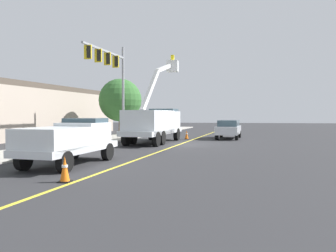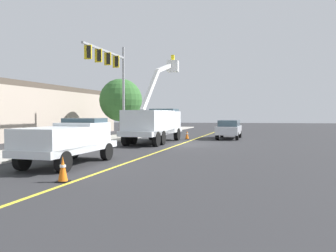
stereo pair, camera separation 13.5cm
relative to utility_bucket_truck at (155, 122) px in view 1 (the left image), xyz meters
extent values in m
plane|color=#2D2D30|center=(-0.78, -2.16, -1.61)|extent=(120.00, 120.00, 0.00)
cube|color=#B2ADA3|center=(0.16, 4.89, -1.55)|extent=(59.95, 11.51, 0.12)
cube|color=yellow|center=(-0.78, -2.16, -1.61)|extent=(49.58, 6.77, 0.01)
cube|color=silver|center=(-0.20, 0.05, -0.71)|extent=(8.46, 3.56, 0.36)
cube|color=silver|center=(2.40, -0.30, 0.06)|extent=(2.91, 2.68, 1.60)
cube|color=#384C56|center=(2.60, -0.32, 0.76)|extent=(2.07, 2.32, 0.64)
cube|color=silver|center=(-1.18, 0.18, 0.01)|extent=(5.53, 3.17, 1.80)
cube|color=white|center=(-1.68, 0.00, 2.43)|extent=(2.22, 1.09, 3.10)
cube|color=white|center=(0.37, -0.79, 4.28)|extent=(2.37, 1.15, 1.03)
cube|color=white|center=(1.46, -1.22, 4.52)|extent=(0.90, 0.90, 0.90)
cube|color=yellow|center=(1.46, -1.22, 5.12)|extent=(0.36, 0.24, 0.60)
cylinder|color=black|center=(2.79, 0.78, -1.09)|extent=(1.08, 0.47, 1.04)
cylinder|color=black|center=(2.50, -1.45, -1.09)|extent=(1.08, 0.47, 1.04)
cylinder|color=black|center=(-1.52, 1.36, -1.09)|extent=(1.08, 0.47, 1.04)
cylinder|color=black|center=(-1.81, -0.87, -1.09)|extent=(1.08, 0.47, 1.04)
cylinder|color=black|center=(-2.82, 1.53, -1.09)|extent=(1.08, 0.47, 1.04)
cylinder|color=black|center=(-3.11, -0.70, -1.09)|extent=(1.08, 0.47, 1.04)
cube|color=silver|center=(-11.94, 1.62, -0.86)|extent=(5.83, 2.82, 0.30)
cube|color=silver|center=(-10.72, 1.45, -0.31)|extent=(2.25, 2.18, 1.10)
cube|color=#384C56|center=(-10.52, 1.43, 0.17)|extent=(1.57, 1.93, 0.56)
cube|color=silver|center=(-12.94, 1.75, -0.46)|extent=(3.61, 2.53, 1.10)
cylinder|color=black|center=(-9.98, 2.31, -1.19)|extent=(0.87, 0.41, 0.84)
cylinder|color=black|center=(-10.23, 0.43, -1.19)|extent=(0.87, 0.41, 0.84)
cylinder|color=black|center=(-13.65, 2.80, -1.19)|extent=(0.87, 0.41, 0.84)
cylinder|color=black|center=(-13.90, 0.92, -1.19)|extent=(0.87, 0.41, 0.84)
cube|color=silver|center=(5.17, -5.87, -0.82)|extent=(5.01, 2.52, 0.70)
cube|color=#384C56|center=(5.32, -5.89, -0.22)|extent=(3.65, 2.11, 0.60)
cylinder|color=black|center=(3.44, -6.50, -1.27)|extent=(0.71, 0.33, 0.68)
cylinder|color=black|center=(3.67, -4.81, -1.27)|extent=(0.71, 0.33, 0.68)
cylinder|color=black|center=(6.68, -6.93, -1.27)|extent=(0.71, 0.33, 0.68)
cylinder|color=black|center=(6.90, -5.24, -1.27)|extent=(0.71, 0.33, 0.68)
cube|color=black|center=(-15.61, 0.12, -1.59)|extent=(0.40, 0.40, 0.04)
cone|color=orange|center=(-15.61, 0.12, -1.16)|extent=(0.32, 0.32, 0.83)
cylinder|color=white|center=(-15.61, 0.12, -1.08)|extent=(0.20, 0.20, 0.08)
cube|color=black|center=(4.00, -2.16, -1.59)|extent=(0.40, 0.40, 0.04)
cone|color=orange|center=(4.00, -2.16, -1.19)|extent=(0.32, 0.32, 0.76)
cylinder|color=white|center=(4.00, -2.16, -1.12)|extent=(0.20, 0.20, 0.08)
cylinder|color=gray|center=(3.32, 3.46, 2.47)|extent=(0.22, 0.22, 8.17)
cube|color=gray|center=(-0.17, 3.92, 5.60)|extent=(6.99, 1.09, 0.16)
cube|color=gold|center=(1.77, 3.67, 5.05)|extent=(0.19, 0.57, 1.00)
cube|color=black|center=(1.76, 3.57, 5.05)|extent=(0.24, 0.34, 0.84)
cube|color=gold|center=(0.22, 3.87, 5.05)|extent=(0.19, 0.57, 1.00)
cube|color=black|center=(0.21, 3.77, 5.05)|extent=(0.24, 0.34, 0.84)
cube|color=gold|center=(-1.33, 4.08, 5.05)|extent=(0.19, 0.57, 1.00)
cube|color=black|center=(-1.34, 3.98, 5.05)|extent=(0.24, 0.34, 0.84)
cube|color=gold|center=(-2.87, 4.28, 5.05)|extent=(0.19, 0.57, 1.00)
cube|color=black|center=(-2.89, 4.19, 5.05)|extent=(0.24, 0.34, 0.84)
cube|color=#A89989|center=(5.13, 14.48, 0.65)|extent=(25.90, 11.53, 4.52)
cube|color=#4C4238|center=(5.13, 14.48, 3.15)|extent=(25.90, 11.53, 0.50)
cylinder|color=brown|center=(7.94, 5.08, -0.55)|extent=(0.32, 0.32, 2.13)
sphere|color=#33662D|center=(7.94, 5.08, 2.06)|extent=(4.40, 4.40, 4.40)
camera|label=1|loc=(-26.27, -4.90, 0.66)|focal=36.58mm
camera|label=2|loc=(-26.25, -5.04, 0.66)|focal=36.58mm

